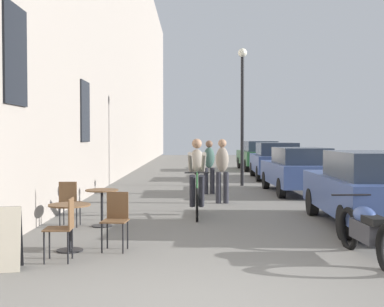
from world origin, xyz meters
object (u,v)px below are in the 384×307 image
(parked_car_second, at_px, (296,170))
(parked_motorcycle, at_px, (366,231))
(cafe_table_near, at_px, (68,217))
(street_lamp, at_px, (241,99))
(cafe_chair_mid_toward_street, at_px, (67,200))
(pedestrian_near, at_px, (221,167))
(parked_car_fourth, at_px, (257,155))
(cafe_chair_near_toward_wall, at_px, (62,225))
(parked_car_nearest, at_px, (367,188))
(cyclist_on_bicycle, at_px, (195,180))
(pedestrian_mid, at_px, (208,164))
(cafe_chair_near_toward_street, at_px, (114,217))
(parked_car_third, at_px, (274,160))
(cafe_table_mid, at_px, (100,200))

(parked_car_second, height_order, parked_motorcycle, parked_car_second)
(cafe_table_near, bearing_deg, street_lamp, 70.58)
(cafe_chair_mid_toward_street, xyz_separation_m, parked_motorcycle, (4.89, -2.61, -0.11))
(pedestrian_near, xyz_separation_m, parked_motorcycle, (1.71, -6.13, -0.55))
(parked_car_fourth, bearing_deg, cafe_chair_near_toward_wall, -105.07)
(street_lamp, distance_m, parked_car_nearest, 8.83)
(cyclist_on_bicycle, relative_size, street_lamp, 0.36)
(pedestrian_mid, xyz_separation_m, parked_car_second, (2.76, 0.17, -0.19))
(pedestrian_near, bearing_deg, parked_car_second, 43.58)
(parked_car_nearest, distance_m, parked_car_fourth, 17.04)
(cafe_chair_near_toward_street, bearing_deg, parked_car_third, 70.73)
(cafe_chair_near_toward_street, xyz_separation_m, parked_motorcycle, (3.68, -0.61, -0.11))
(cafe_chair_near_toward_street, bearing_deg, pedestrian_near, 70.34)
(cafe_table_mid, bearing_deg, parked_car_nearest, -1.12)
(cafe_chair_near_toward_street, height_order, parked_car_third, parked_car_third)
(cafe_chair_mid_toward_street, distance_m, parked_car_fourth, 18.01)
(cyclist_on_bicycle, xyz_separation_m, street_lamp, (1.69, 6.98, 2.30))
(cafe_table_near, distance_m, parked_car_second, 9.48)
(parked_car_third, bearing_deg, cafe_chair_mid_toward_street, -117.43)
(pedestrian_near, bearing_deg, cafe_table_near, -115.53)
(cafe_table_mid, bearing_deg, cafe_chair_near_toward_street, -74.19)
(parked_motorcycle, bearing_deg, parked_car_third, 86.04)
(pedestrian_mid, height_order, parked_car_second, pedestrian_mid)
(cafe_chair_near_toward_wall, height_order, cafe_chair_mid_toward_street, same)
(parked_car_third, bearing_deg, cafe_table_mid, -115.03)
(cyclist_on_bicycle, xyz_separation_m, parked_car_second, (3.18, 4.53, -0.07))
(cafe_chair_mid_toward_street, relative_size, parked_motorcycle, 0.41)
(cafe_chair_near_toward_street, height_order, cafe_chair_mid_toward_street, same)
(pedestrian_near, relative_size, parked_car_third, 0.39)
(cafe_table_mid, xyz_separation_m, cyclist_on_bicycle, (1.87, 1.28, 0.29))
(cafe_table_near, height_order, cafe_chair_near_toward_wall, cafe_chair_near_toward_wall)
(cafe_table_mid, relative_size, pedestrian_mid, 0.44)
(cafe_chair_near_toward_wall, distance_m, parked_car_nearest, 5.88)
(pedestrian_mid, xyz_separation_m, parked_car_fourth, (2.99, 11.30, -0.13))
(parked_car_nearest, bearing_deg, street_lamp, 101.01)
(street_lamp, height_order, parked_car_second, street_lamp)
(cafe_chair_mid_toward_street, height_order, parked_car_third, parked_car_third)
(parked_motorcycle, bearing_deg, cafe_table_mid, 147.79)
(pedestrian_near, bearing_deg, cafe_table_mid, -126.62)
(cafe_chair_near_toward_wall, height_order, parked_car_third, parked_car_third)
(cafe_table_mid, height_order, street_lamp, street_lamp)
(pedestrian_mid, xyz_separation_m, street_lamp, (1.27, 2.62, 2.18))
(cafe_chair_near_toward_wall, distance_m, street_lamp, 11.91)
(cafe_chair_near_toward_wall, bearing_deg, parked_car_second, 59.44)
(pedestrian_mid, xyz_separation_m, parked_car_nearest, (2.90, -5.74, -0.16))
(cafe_table_mid, relative_size, parked_car_third, 0.17)
(cafe_chair_near_toward_street, relative_size, parked_motorcycle, 0.41)
(cafe_table_near, bearing_deg, pedestrian_near, 64.47)
(cafe_chair_near_toward_street, relative_size, pedestrian_mid, 0.54)
(cafe_chair_near_toward_street, relative_size, pedestrian_near, 0.53)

